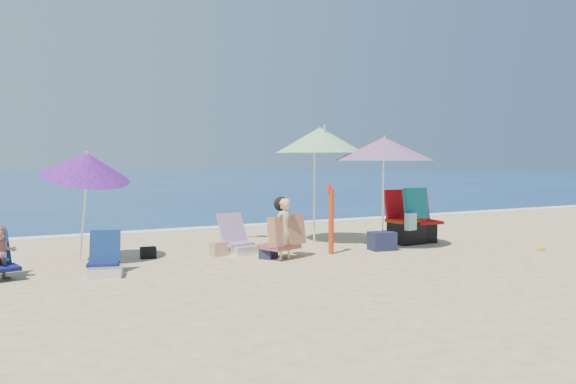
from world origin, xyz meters
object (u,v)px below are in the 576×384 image
furled_umbrella (331,215)px  camp_chair_left (420,228)px  umbrella_turquoise (384,149)px  chair_rainbow (239,243)px  umbrella_striped (320,140)px  umbrella_blue (87,166)px  chair_navy (105,264)px  person_center (284,229)px  person_left (0,252)px  camp_chair_right (407,223)px

furled_umbrella → camp_chair_left: size_ratio=1.30×
umbrella_turquoise → furled_umbrella: 1.74m
furled_umbrella → chair_rainbow: furled_umbrella is taller
umbrella_striped → umbrella_blue: size_ratio=1.22×
chair_navy → person_center: (2.89, -0.05, 0.34)m
umbrella_striped → person_center: (-1.48, -1.29, -1.55)m
camp_chair_left → person_center: (-3.37, -0.50, 0.21)m
umbrella_striped → chair_rainbow: bearing=-168.1°
chair_rainbow → umbrella_striped: bearing=11.9°
umbrella_blue → person_left: (-1.28, -0.75, -1.18)m
umbrella_striped → chair_navy: umbrella_striped is taller
chair_navy → person_left: person_left is taller
umbrella_blue → furled_umbrella: 4.17m
furled_umbrella → chair_navy: 3.91m
umbrella_blue → person_center: (2.95, -1.16, -1.07)m
chair_rainbow → camp_chair_left: bearing=-5.8°
camp_chair_right → person_center: bearing=-171.8°
umbrella_turquoise → person_center: (-2.25, -0.24, -1.37)m
umbrella_blue → furled_umbrella: size_ratio=1.52×
umbrella_turquoise → umbrella_blue: 5.29m
chair_navy → camp_chair_right: camp_chair_right is taller
umbrella_blue → chair_navy: bearing=-86.8°
furled_umbrella → person_center: (-0.98, -0.09, -0.19)m
camp_chair_left → camp_chair_right: size_ratio=0.87×
umbrella_blue → person_center: 3.35m
umbrella_blue → camp_chair_left: umbrella_blue is taller
umbrella_turquoise → camp_chair_right: size_ratio=1.89×
umbrella_turquoise → person_center: 2.64m
umbrella_striped → chair_navy: 4.92m
umbrella_turquoise → chair_navy: bearing=-177.9°
chair_navy → person_left: size_ratio=0.88×
chair_rainbow → person_left: size_ratio=0.88×
umbrella_striped → chair_rainbow: 2.71m
umbrella_blue → person_left: 1.90m
furled_umbrella → chair_rainbow: 1.71m
chair_navy → person_center: bearing=-1.0°
umbrella_striped → camp_chair_left: bearing=-22.7°
person_center → person_left: 4.26m
chair_rainbow → camp_chair_left: size_ratio=0.77×
camp_chair_left → person_center: person_center is taller
furled_umbrella → person_left: size_ratio=1.48×
umbrella_blue → umbrella_turquoise: bearing=-10.0°
umbrella_blue → camp_chair_left: size_ratio=1.97×
chair_navy → chair_rainbow: size_ratio=1.00×
umbrella_blue → furled_umbrella: umbrella_blue is taller
umbrella_striped → camp_chair_left: (1.89, -0.79, -1.76)m
furled_umbrella → person_center: furled_umbrella is taller
umbrella_blue → chair_rainbow: 2.88m
person_left → umbrella_striped: bearing=8.8°
umbrella_blue → chair_navy: (0.06, -1.11, -1.41)m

